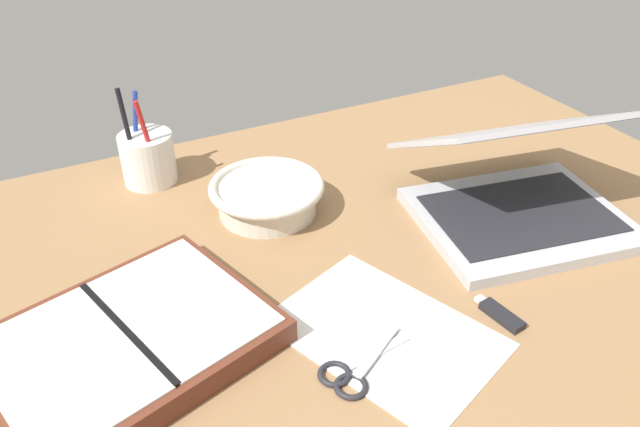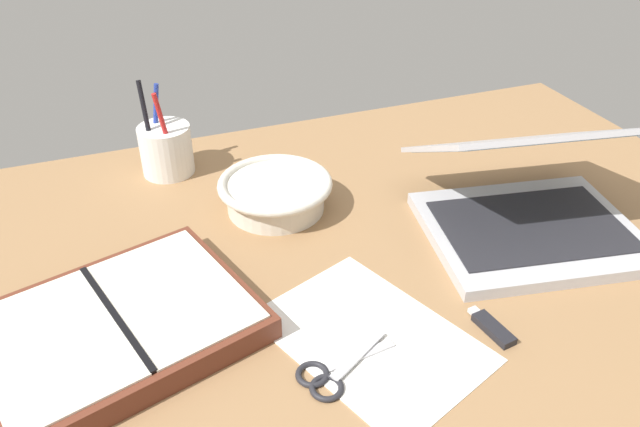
% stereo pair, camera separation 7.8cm
% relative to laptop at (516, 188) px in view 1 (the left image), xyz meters
% --- Properties ---
extents(desk_top, '(1.40, 1.00, 0.02)m').
position_rel_laptop_xyz_m(desk_top, '(-0.30, -0.02, -0.06)').
color(desk_top, '#936D47').
rests_on(desk_top, ground).
extents(laptop, '(0.35, 0.35, 0.19)m').
position_rel_laptop_xyz_m(laptop, '(0.00, 0.00, 0.00)').
color(laptop, '#B7B7BC').
rests_on(laptop, desk_top).
extents(bowl, '(0.18, 0.18, 0.05)m').
position_rel_laptop_xyz_m(bowl, '(-0.34, 0.18, -0.02)').
color(bowl, silver).
rests_on(bowl, desk_top).
extents(pen_cup, '(0.09, 0.09, 0.17)m').
position_rel_laptop_xyz_m(pen_cup, '(-0.48, 0.36, -0.01)').
color(pen_cup, white).
rests_on(pen_cup, desk_top).
extents(planner, '(0.37, 0.32, 0.04)m').
position_rel_laptop_xyz_m(planner, '(-0.60, -0.02, -0.03)').
color(planner, brown).
rests_on(planner, desk_top).
extents(scissors, '(0.13, 0.08, 0.01)m').
position_rel_laptop_xyz_m(scissors, '(-0.38, -0.17, -0.05)').
color(scissors, '#B7B7BC').
rests_on(scissors, desk_top).
extents(paper_sheet_front, '(0.27, 0.31, 0.00)m').
position_rel_laptop_xyz_m(paper_sheet_front, '(-0.31, -0.13, -0.05)').
color(paper_sheet_front, white).
rests_on(paper_sheet_front, desk_top).
extents(usb_drive, '(0.03, 0.07, 0.01)m').
position_rel_laptop_xyz_m(usb_drive, '(-0.17, -0.17, -0.05)').
color(usb_drive, black).
rests_on(usb_drive, desk_top).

